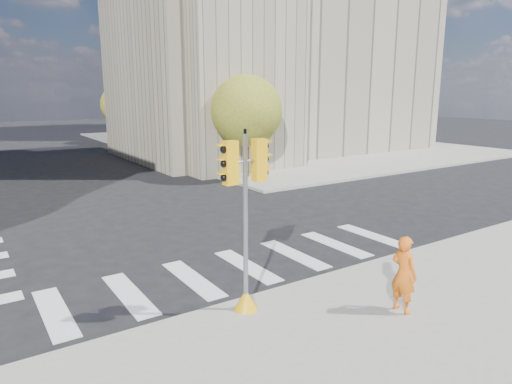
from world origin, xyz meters
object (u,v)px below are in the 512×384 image
lamp_near (221,101)px  traffic_signal (246,237)px  photographer (404,274)px  lamp_far (146,98)px

lamp_near → traffic_signal: size_ratio=1.93×
lamp_near → photographer: lamp_near is taller
lamp_near → lamp_far: (0.00, 14.00, 0.00)m
traffic_signal → photographer: (2.97, -2.06, -0.86)m
lamp_near → photographer: 22.03m
lamp_far → photographer: 35.49m
lamp_near → lamp_far: 14.00m
lamp_far → photographer: bearing=-101.1°
lamp_near → traffic_signal: bearing=-117.7°
lamp_near → traffic_signal: (-9.77, -18.60, -2.66)m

